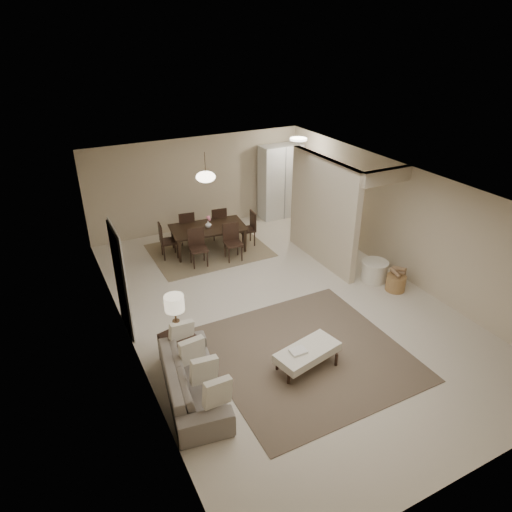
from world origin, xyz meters
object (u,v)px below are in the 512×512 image
side_table (179,348)px  round_pouf (374,271)px  sofa (193,379)px  wicker_basket (396,283)px  pantry_cabinet (280,182)px  dining_table (209,239)px  ottoman_bench (307,353)px

side_table → round_pouf: size_ratio=0.93×
sofa → wicker_basket: (4.91, 0.92, -0.12)m
pantry_cabinet → round_pouf: (-0.03, -4.25, -0.82)m
pantry_cabinet → wicker_basket: (0.11, -4.79, -0.87)m
pantry_cabinet → sofa: size_ratio=1.03×
dining_table → ottoman_bench: bearing=-85.6°
wicker_basket → dining_table: dining_table is taller
side_table → ottoman_bench: bearing=-31.7°
pantry_cabinet → sofa: 7.50m
side_table → wicker_basket: side_table is taller
pantry_cabinet → side_table: size_ratio=3.89×
ottoman_bench → side_table: bearing=136.3°
ottoman_bench → wicker_basket: ottoman_bench is taller
side_table → wicker_basket: size_ratio=1.31×
pantry_cabinet → ottoman_bench: bearing=-115.9°
pantry_cabinet → side_table: 6.86m
side_table → round_pouf: bearing=7.7°
ottoman_bench → round_pouf: (2.90, 1.77, -0.09)m
side_table → round_pouf: 4.77m
side_table → dining_table: dining_table is taller
sofa → side_table: size_ratio=3.75×
round_pouf → ottoman_bench: bearing=-148.7°
sofa → side_table: sofa is taller
ottoman_bench → wicker_basket: 3.28m
sofa → dining_table: dining_table is taller
round_pouf → wicker_basket: size_ratio=1.42×
wicker_basket → ottoman_bench: bearing=-158.0°
sofa → ottoman_bench: (1.87, -0.30, 0.02)m
pantry_cabinet → round_pouf: bearing=-90.3°
side_table → wicker_basket: (4.86, 0.10, -0.09)m
side_table → dining_table: 4.20m
ottoman_bench → round_pouf: round_pouf is taller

